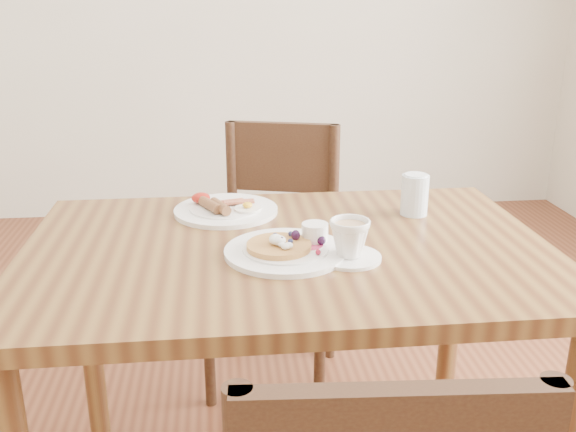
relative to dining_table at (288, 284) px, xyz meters
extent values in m
cube|color=brown|center=(0.00, 0.00, 0.08)|extent=(1.20, 0.80, 0.04)
cylinder|color=brown|center=(0.54, 0.34, -0.30)|extent=(0.06, 0.06, 0.71)
cylinder|color=brown|center=(-0.54, 0.34, -0.30)|extent=(0.06, 0.06, 0.71)
cube|color=#3A2715|center=(0.02, 0.61, -0.20)|extent=(0.52, 0.52, 0.04)
cylinder|color=#3A2715|center=(-0.20, 0.48, -0.44)|extent=(0.04, 0.04, 0.43)
cylinder|color=#3A2715|center=(0.14, 0.39, -0.44)|extent=(0.04, 0.04, 0.43)
cylinder|color=#3A2715|center=(-0.11, 0.83, -0.44)|extent=(0.04, 0.04, 0.43)
cylinder|color=#3A2715|center=(0.24, 0.73, -0.44)|extent=(0.04, 0.04, 0.43)
cylinder|color=#3A2715|center=(0.24, 0.73, 0.01)|extent=(0.04, 0.04, 0.43)
cylinder|color=#3A2715|center=(-0.11, 0.83, 0.01)|extent=(0.04, 0.04, 0.43)
cube|color=#3A2715|center=(0.07, 0.79, 0.11)|extent=(0.37, 0.13, 0.24)
cylinder|color=white|center=(-0.01, -0.05, 0.10)|extent=(0.27, 0.27, 0.01)
cylinder|color=white|center=(-0.01, -0.05, 0.11)|extent=(0.19, 0.19, 0.01)
cylinder|color=#B22D59|center=(0.04, -0.04, 0.12)|extent=(0.07, 0.07, 0.00)
cylinder|color=#C68C47|center=(-0.03, -0.06, 0.12)|extent=(0.14, 0.14, 0.01)
ellipsoid|color=white|center=(-0.03, -0.06, 0.14)|extent=(0.03, 0.03, 0.02)
ellipsoid|color=white|center=(-0.02, -0.09, 0.13)|extent=(0.02, 0.02, 0.01)
cylinder|color=white|center=(0.06, -0.02, 0.13)|extent=(0.06, 0.06, 0.04)
cylinder|color=#591E07|center=(0.06, -0.02, 0.15)|extent=(0.05, 0.05, 0.00)
sphere|color=black|center=(0.00, -0.04, 0.14)|extent=(0.02, 0.02, 0.02)
sphere|color=#1E234C|center=(0.00, -0.02, 0.13)|extent=(0.01, 0.01, 0.01)
sphere|color=#1E234C|center=(-0.03, -0.01, 0.13)|extent=(0.01, 0.01, 0.01)
sphere|color=#B21938|center=(-0.04, -0.04, 0.13)|extent=(0.02, 0.02, 0.02)
sphere|color=black|center=(-0.03, -0.07, 0.14)|extent=(0.02, 0.02, 0.02)
sphere|color=#1E234C|center=(0.00, -0.07, 0.13)|extent=(0.01, 0.01, 0.01)
sphere|color=#1E234C|center=(0.06, -0.10, 0.12)|extent=(0.01, 0.01, 0.01)
sphere|color=#B21938|center=(0.07, -0.06, 0.12)|extent=(0.01, 0.01, 0.01)
sphere|color=black|center=(0.06, -0.02, 0.12)|extent=(0.02, 0.02, 0.02)
cylinder|color=white|center=(-0.14, 0.25, 0.10)|extent=(0.27, 0.27, 0.01)
cylinder|color=white|center=(-0.14, 0.25, 0.11)|extent=(0.19, 0.19, 0.01)
cylinder|color=brown|center=(-0.18, 0.23, 0.13)|extent=(0.06, 0.10, 0.03)
cylinder|color=brown|center=(-0.15, 0.21, 0.13)|extent=(0.06, 0.10, 0.03)
cube|color=maroon|center=(-0.13, 0.28, 0.12)|extent=(0.08, 0.04, 0.01)
cube|color=maroon|center=(-0.10, 0.26, 0.12)|extent=(0.08, 0.03, 0.01)
cylinder|color=white|center=(-0.08, 0.22, 0.12)|extent=(0.07, 0.07, 0.00)
ellipsoid|color=yellow|center=(-0.08, 0.22, 0.13)|extent=(0.03, 0.03, 0.01)
ellipsoid|color=#A5190F|center=(-0.20, 0.29, 0.13)|extent=(0.05, 0.05, 0.03)
cylinder|color=white|center=(0.12, -0.10, 0.10)|extent=(0.14, 0.14, 0.01)
imported|color=white|center=(0.12, -0.10, 0.15)|extent=(0.10, 0.10, 0.08)
cylinder|color=tan|center=(0.12, -0.10, 0.18)|extent=(0.07, 0.07, 0.00)
cylinder|color=silver|center=(0.35, 0.18, 0.15)|extent=(0.07, 0.07, 0.10)
camera|label=1|loc=(-0.15, -1.35, 0.64)|focal=40.00mm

